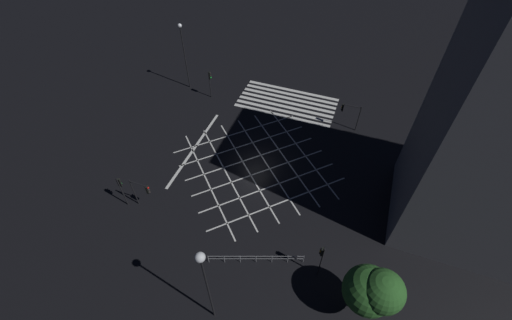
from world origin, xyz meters
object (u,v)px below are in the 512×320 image
object	(u,v)px
traffic_light_nw_main	(321,256)
traffic_light_ne_main	(142,190)
traffic_light_sw_main	(349,111)
street_tree_far	(368,291)
street_lamp_west	(183,45)
street_lamp_east	(204,273)
traffic_light_ne_cross	(121,186)
street_tree_near	(382,291)
traffic_light_se_main	(210,79)

from	to	relation	value
traffic_light_nw_main	traffic_light_ne_main	xyz separation A→B (m)	(16.59, -1.01, -0.41)
traffic_light_sw_main	street_tree_far	bearing A→B (deg)	102.59
street_lamp_west	street_lamp_east	bearing A→B (deg)	121.23
traffic_light_nw_main	traffic_light_ne_cross	world-z (taller)	traffic_light_nw_main
street_tree_near	street_tree_far	bearing A→B (deg)	-8.50
traffic_light_se_main	traffic_light_sw_main	size ratio (longest dim) A/B	1.11
traffic_light_ne_cross	street_lamp_east	bearing A→B (deg)	-118.24
traffic_light_sw_main	street_tree_far	size ratio (longest dim) A/B	0.64
street_tree_far	traffic_light_se_main	bearing A→B (deg)	-43.12
traffic_light_ne_cross	traffic_light_nw_main	bearing A→B (deg)	-92.04
traffic_light_ne_cross	street_tree_far	distance (m)	22.27
traffic_light_ne_cross	traffic_light_ne_main	bearing A→B (deg)	-79.97
traffic_light_ne_cross	street_tree_near	xyz separation A→B (m)	(-22.89, 2.46, 1.67)
traffic_light_ne_main	street_tree_far	world-z (taller)	street_tree_far
traffic_light_ne_main	street_tree_near	world-z (taller)	street_tree_near
street_tree_near	traffic_light_ne_cross	bearing A→B (deg)	-6.14
traffic_light_sw_main	street_lamp_east	distance (m)	25.66
traffic_light_se_main	traffic_light_nw_main	world-z (taller)	traffic_light_nw_main
traffic_light_sw_main	street_lamp_west	bearing A→B (deg)	-2.79
traffic_light_sw_main	traffic_light_ne_cross	bearing A→B (deg)	45.90
traffic_light_nw_main	traffic_light_se_main	bearing A→B (deg)	-45.77
street_lamp_east	street_tree_far	bearing A→B (deg)	-157.57
traffic_light_nw_main	street_tree_far	distance (m)	3.99
street_lamp_west	traffic_light_sw_main	bearing A→B (deg)	177.21
street_lamp_west	street_tree_near	bearing A→B (deg)	140.64
traffic_light_ne_main	street_lamp_west	world-z (taller)	street_lamp_west
traffic_light_ne_main	street_tree_near	xyz separation A→B (m)	(-20.92, 2.81, 1.73)
traffic_light_sw_main	street_lamp_west	distance (m)	21.33
traffic_light_se_main	street_tree_near	bearing A→B (deg)	-42.30
traffic_light_sw_main	traffic_light_nw_main	world-z (taller)	traffic_light_nw_main
traffic_light_se_main	street_tree_far	bearing A→B (deg)	-43.12
street_tree_far	street_lamp_west	bearing A→B (deg)	-40.03
street_tree_far	traffic_light_ne_main	bearing A→B (deg)	-7.62
traffic_light_sw_main	street_lamp_west	xyz separation A→B (m)	(21.01, -1.02, 3.55)
traffic_light_sw_main	traffic_light_ne_main	xyz separation A→B (m)	(15.59, 17.77, 0.10)
traffic_light_nw_main	traffic_light_ne_main	size ratio (longest dim) A/B	1.18
traffic_light_sw_main	street_tree_near	world-z (taller)	street_tree_near
street_tree_near	traffic_light_nw_main	bearing A→B (deg)	-22.57
street_lamp_east	street_tree_far	world-z (taller)	street_lamp_east
traffic_light_se_main	street_tree_far	xyz separation A→B (m)	(-21.85, 20.46, 0.83)
street_tree_far	traffic_light_ne_cross	bearing A→B (deg)	-6.06
traffic_light_ne_main	street_tree_far	distance (m)	20.36
street_lamp_east	street_lamp_west	world-z (taller)	street_lamp_east
traffic_light_ne_cross	street_tree_far	size ratio (longest dim) A/B	0.69
traffic_light_sw_main	street_lamp_east	size ratio (longest dim) A/B	0.36
traffic_light_sw_main	street_tree_near	xyz separation A→B (m)	(-5.33, 20.58, 1.84)
traffic_light_nw_main	street_tree_near	bearing A→B (deg)	157.43
traffic_light_se_main	street_lamp_east	xyz separation A→B (m)	(-11.81, 24.60, 4.56)
traffic_light_se_main	traffic_light_sw_main	bearing A→B (deg)	0.03
traffic_light_sw_main	traffic_light_ne_main	world-z (taller)	traffic_light_ne_main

